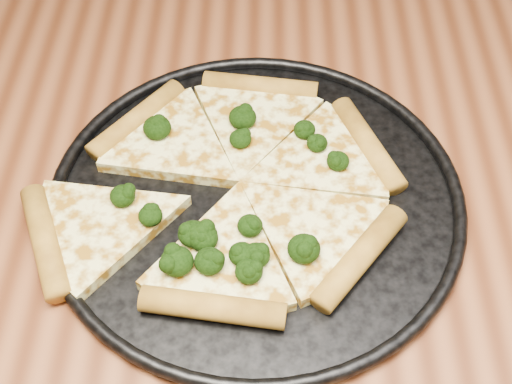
{
  "coord_description": "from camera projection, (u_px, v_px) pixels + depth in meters",
  "views": [
    {
      "loc": [
        -0.03,
        -0.42,
        1.3
      ],
      "look_at": [
        -0.04,
        0.02,
        0.77
      ],
      "focal_mm": 49.75,
      "sensor_mm": 36.0,
      "label": 1
    }
  ],
  "objects": [
    {
      "name": "broccoli_florets",
      "position": [
        225.0,
        207.0,
        0.66
      ],
      "size": [
        0.23,
        0.22,
        0.02
      ],
      "color": "black",
      "rests_on": "pizza"
    },
    {
      "name": "pizza",
      "position": [
        231.0,
        185.0,
        0.69
      ],
      "size": [
        0.38,
        0.32,
        0.02
      ],
      "rotation": [
        0.0,
        0.0,
        -0.13
      ],
      "color": "#FFF99C",
      "rests_on": "pizza_pan"
    },
    {
      "name": "pizza_pan",
      "position": [
        256.0,
        197.0,
        0.69
      ],
      "size": [
        0.41,
        0.41,
        0.02
      ],
      "color": "black",
      "rests_on": "dining_table"
    },
    {
      "name": "dining_table",
      "position": [
        292.0,
        270.0,
        0.76
      ],
      "size": [
        1.2,
        0.9,
        0.75
      ],
      "color": "brown",
      "rests_on": "ground"
    }
  ]
}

